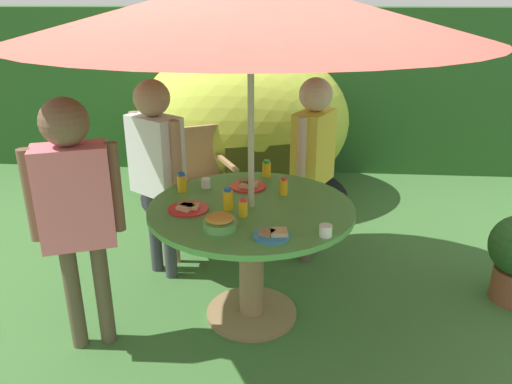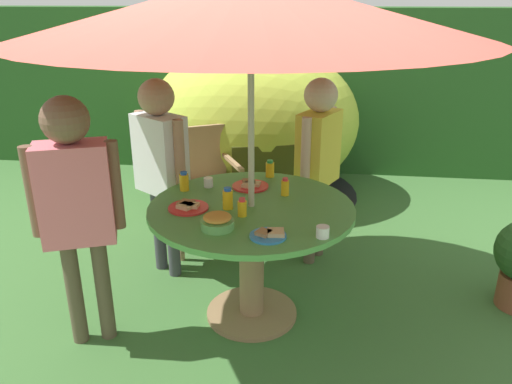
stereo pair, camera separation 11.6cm
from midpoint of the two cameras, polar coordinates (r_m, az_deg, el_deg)
name	(u,v)px [view 1 (the left image)]	position (r m, az deg, el deg)	size (l,w,h in m)	color
ground_plane	(252,316)	(3.30, -1.53, -13.90)	(10.00, 10.00, 0.02)	#3D6B33
hedge_backdrop	(275,89)	(5.94, 1.64, 11.69)	(9.00, 0.70, 1.79)	#285623
garden_table	(251,236)	(3.00, -1.64, -5.01)	(1.21, 1.21, 0.75)	#93704C
patio_umbrella	(251,7)	(2.69, -1.94, 20.32)	(2.46, 2.46, 2.00)	#B7AD8C
wooden_chair	(193,179)	(4.04, -7.96, 1.47)	(0.70, 0.68, 0.92)	tan
dome_tent	(244,122)	(4.97, -2.06, 7.92)	(2.58, 2.58, 1.49)	#B2C63F
child_in_yellow_shirt	(313,148)	(3.62, 5.64, 5.03)	(0.33, 0.43, 1.38)	brown
child_in_white_shirt	(156,156)	(3.44, -12.27, 4.06)	(0.42, 0.37, 1.41)	#3F3F47
child_in_pink_shirt	(75,197)	(2.79, -21.06, -0.52)	(0.46, 0.33, 1.44)	brown
snack_bowl	(220,222)	(2.63, -5.41, -3.46)	(0.18, 0.18, 0.09)	#66B259
plate_center_front	(248,185)	(3.21, -1.93, 0.76)	(0.23, 0.23, 0.03)	red
plate_far_right	(188,208)	(2.90, -8.89, -1.80)	(0.23, 0.23, 0.03)	red
plate_mid_left	(272,234)	(2.55, 0.57, -4.86)	(0.19, 0.19, 0.03)	#338CD8
juice_bottle_near_left	(284,187)	(3.07, 2.09, 0.59)	(0.05, 0.05, 0.11)	yellow
juice_bottle_near_right	(267,169)	(3.38, 0.23, 2.64)	(0.06, 0.06, 0.12)	yellow
juice_bottle_far_left	(243,208)	(2.77, -2.67, -1.84)	(0.05, 0.05, 0.11)	yellow
juice_bottle_center_back	(228,199)	(2.86, -4.38, -0.85)	(0.06, 0.06, 0.13)	yellow
juice_bottle_mid_right	(182,183)	(3.16, -9.48, 1.04)	(0.06, 0.06, 0.12)	yellow
cup_near	(326,231)	(2.57, 6.64, -4.40)	(0.07, 0.07, 0.06)	white
cup_far	(206,183)	(3.21, -6.74, 1.01)	(0.06, 0.06, 0.06)	white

